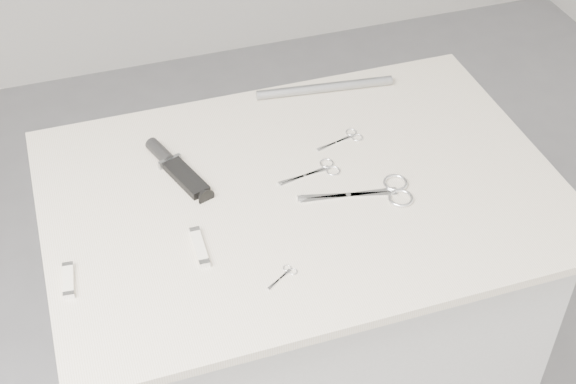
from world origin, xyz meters
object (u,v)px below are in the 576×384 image
object	(u,v)px
sheathed_knife	(174,166)
metal_rail	(325,88)
pocket_knife_b	(200,247)
tiny_scissors	(284,275)
pocket_knife_a	(69,281)
large_shears	(380,192)
embroidery_scissors_a	(319,171)
plinth	(300,339)
embroidery_scissors_b	(346,139)

from	to	relation	value
sheathed_knife	metal_rail	bearing A→B (deg)	-85.66
pocket_knife_b	tiny_scissors	bearing A→B (deg)	-129.30
pocket_knife_a	sheathed_knife	bearing A→B (deg)	-38.83
large_shears	embroidery_scissors_a	xyz separation A→B (m)	(-0.09, 0.10, -0.00)
tiny_scissors	metal_rail	xyz separation A→B (m)	(0.26, 0.50, 0.01)
plinth	metal_rail	bearing A→B (deg)	62.39
tiny_scissors	metal_rail	size ratio (longest dim) A/B	0.20
embroidery_scissors_b	metal_rail	size ratio (longest dim) A/B	0.35
plinth	tiny_scissors	size ratio (longest dim) A/B	14.22
metal_rail	tiny_scissors	bearing A→B (deg)	-117.24
large_shears	pocket_knife_b	distance (m)	0.37
embroidery_scissors_a	pocket_knife_a	bearing A→B (deg)	-173.00
pocket_knife_b	embroidery_scissors_a	bearing A→B (deg)	-62.06
embroidery_scissors_b	sheathed_knife	size ratio (longest dim) A/B	0.55
plinth	embroidery_scissors_b	size ratio (longest dim) A/B	8.37
large_shears	pocket_knife_a	size ratio (longest dim) A/B	2.78
embroidery_scissors_b	plinth	bearing A→B (deg)	-153.90
plinth	large_shears	bearing A→B (deg)	-24.36
embroidery_scissors_a	embroidery_scissors_b	world-z (taller)	same
sheathed_knife	plinth	bearing A→B (deg)	-139.53
large_shears	metal_rail	distance (m)	0.36
pocket_knife_b	metal_rail	bearing A→B (deg)	-42.40
large_shears	tiny_scissors	xyz separation A→B (m)	(-0.24, -0.15, -0.00)
large_shears	embroidery_scissors_a	world-z (taller)	large_shears
pocket_knife_b	metal_rail	size ratio (longest dim) A/B	0.31
embroidery_scissors_a	pocket_knife_a	distance (m)	0.53
embroidery_scissors_a	pocket_knife_b	distance (m)	0.31
tiny_scissors	pocket_knife_b	xyz separation A→B (m)	(-0.12, 0.11, 0.00)
pocket_knife_a	pocket_knife_b	size ratio (longest dim) A/B	0.82
large_shears	embroidery_scissors_b	bearing A→B (deg)	101.52
embroidery_scissors_a	metal_rail	xyz separation A→B (m)	(0.11, 0.26, 0.01)
embroidery_scissors_a	tiny_scissors	size ratio (longest dim) A/B	2.06
sheathed_knife	pocket_knife_a	world-z (taller)	sheathed_knife
embroidery_scissors_a	tiny_scissors	bearing A→B (deg)	-130.84
tiny_scissors	embroidery_scissors_b	bearing A→B (deg)	21.17
large_shears	embroidery_scissors_b	distance (m)	0.18
tiny_scissors	pocket_knife_a	xyz separation A→B (m)	(-0.36, 0.10, 0.00)
plinth	metal_rail	distance (m)	0.59
plinth	metal_rail	xyz separation A→B (m)	(0.16, 0.30, 0.48)
plinth	embroidery_scissors_a	bearing A→B (deg)	37.07
sheathed_knife	embroidery_scissors_a	bearing A→B (deg)	-128.47
embroidery_scissors_b	large_shears	bearing A→B (deg)	-104.33
plinth	pocket_knife_b	bearing A→B (deg)	-156.30
embroidery_scissors_b	pocket_knife_a	xyz separation A→B (m)	(-0.60, -0.23, 0.00)
sheathed_knife	pocket_knife_a	bearing A→B (deg)	116.92
large_shears	embroidery_scissors_b	world-z (taller)	large_shears
tiny_scissors	pocket_knife_b	size ratio (longest dim) A/B	0.65
embroidery_scissors_b	metal_rail	distance (m)	0.18
embroidery_scissors_a	pocket_knife_a	size ratio (longest dim) A/B	1.64
tiny_scissors	pocket_knife_a	distance (m)	0.37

